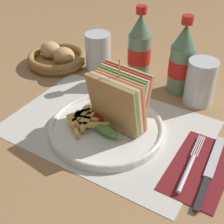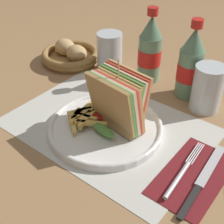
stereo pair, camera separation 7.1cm
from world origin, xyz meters
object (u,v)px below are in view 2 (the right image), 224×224
object	(u,v)px
fork	(181,174)
coke_bottle_near	(150,50)
glass_near	(207,88)
knife	(203,180)
glass_far	(110,52)
bread_basket	(71,55)
club_sandwich	(118,102)
plate_main	(107,126)
coke_bottle_far	(190,65)

from	to	relation	value
fork	coke_bottle_near	bearing A→B (deg)	128.88
fork	glass_near	xyz separation A→B (m)	(-0.07, 0.24, 0.05)
fork	glass_near	world-z (taller)	glass_near
knife	glass_near	world-z (taller)	glass_near
fork	glass_far	bearing A→B (deg)	142.59
coke_bottle_near	bread_basket	size ratio (longest dim) A/B	1.15
club_sandwich	glass_far	distance (m)	0.29
plate_main	coke_bottle_near	world-z (taller)	coke_bottle_near
coke_bottle_near	glass_near	xyz separation A→B (m)	(0.19, -0.04, -0.03)
club_sandwich	bread_basket	distance (m)	0.38
plate_main	glass_far	bearing A→B (deg)	127.28
coke_bottle_far	plate_main	bearing A→B (deg)	-106.39
coke_bottle_far	glass_near	size ratio (longest dim) A/B	1.77
fork	bread_basket	distance (m)	0.56
coke_bottle_far	bread_basket	world-z (taller)	coke_bottle_far
fork	bread_basket	xyz separation A→B (m)	(-0.51, 0.22, 0.01)
plate_main	coke_bottle_near	xyz separation A→B (m)	(-0.05, 0.26, 0.08)
fork	coke_bottle_near	xyz separation A→B (m)	(-0.26, 0.28, 0.08)
glass_near	coke_bottle_far	bearing A→B (deg)	156.08
coke_bottle_near	glass_near	bearing A→B (deg)	-10.90
glass_near	glass_far	world-z (taller)	same
club_sandwich	coke_bottle_near	distance (m)	0.25
coke_bottle_far	glass_near	world-z (taller)	coke_bottle_far
coke_bottle_near	coke_bottle_far	xyz separation A→B (m)	(0.13, -0.01, 0.00)
plate_main	knife	bearing A→B (deg)	-1.71
club_sandwich	fork	xyz separation A→B (m)	(0.18, -0.04, -0.07)
bread_basket	glass_near	bearing A→B (deg)	2.80
coke_bottle_far	fork	bearing A→B (deg)	-64.25
fork	coke_bottle_far	bearing A→B (deg)	111.86
club_sandwich	glass_near	bearing A→B (deg)	59.98
bread_basket	glass_far	bearing A→B (deg)	12.72
bread_basket	knife	bearing A→B (deg)	-20.50
knife	coke_bottle_near	world-z (taller)	coke_bottle_near
fork	glass_near	bearing A→B (deg)	101.36
plate_main	bread_basket	world-z (taller)	bread_basket
plate_main	glass_near	size ratio (longest dim) A/B	2.24
plate_main	glass_near	xyz separation A→B (m)	(0.14, 0.22, 0.05)
fork	glass_near	distance (m)	0.25
plate_main	club_sandwich	distance (m)	0.07
coke_bottle_near	glass_near	world-z (taller)	coke_bottle_near
club_sandwich	knife	xyz separation A→B (m)	(0.22, -0.02, -0.07)
fork	glass_far	size ratio (longest dim) A/B	1.49
glass_far	bread_basket	xyz separation A→B (m)	(-0.13, -0.03, -0.04)
club_sandwich	knife	world-z (taller)	club_sandwich
club_sandwich	fork	world-z (taller)	club_sandwich
fork	bread_basket	size ratio (longest dim) A/B	0.97
club_sandwich	coke_bottle_near	size ratio (longest dim) A/B	0.79
knife	coke_bottle_near	size ratio (longest dim) A/B	1.04
glass_near	glass_far	size ratio (longest dim) A/B	1.00
coke_bottle_near	fork	bearing A→B (deg)	-47.22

